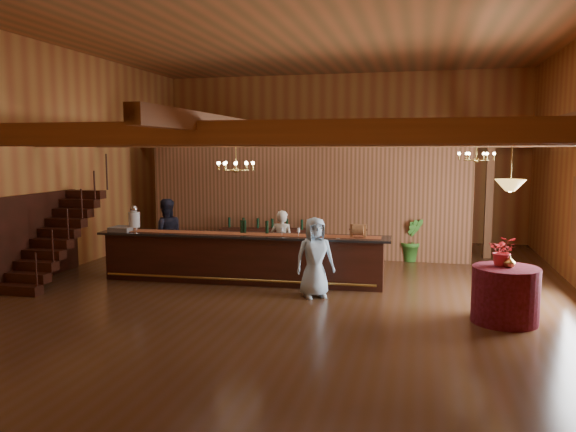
% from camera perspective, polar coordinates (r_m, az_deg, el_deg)
% --- Properties ---
extents(floor, '(14.00, 14.00, 0.00)m').
position_cam_1_polar(floor, '(12.47, 0.66, -7.17)').
color(floor, '#482B16').
rests_on(floor, ground).
extents(ceiling, '(14.00, 14.00, 0.00)m').
position_cam_1_polar(ceiling, '(12.36, 0.69, 18.41)').
color(ceiling, '#AC6335').
rests_on(ceiling, wall_back).
extents(wall_back, '(12.00, 0.10, 5.50)m').
position_cam_1_polar(wall_back, '(19.00, 5.36, 5.96)').
color(wall_back, '#AF7132').
rests_on(wall_back, floor).
extents(wall_front, '(12.00, 0.10, 5.50)m').
position_cam_1_polar(wall_front, '(5.51, -15.63, 3.90)').
color(wall_front, '#AF7132').
rests_on(wall_front, floor).
extents(wall_left, '(0.10, 14.00, 5.50)m').
position_cam_1_polar(wall_left, '(14.65, -22.97, 5.24)').
color(wall_left, '#AF7132').
rests_on(wall_left, floor).
extents(beam_grid, '(11.90, 13.90, 0.39)m').
position_cam_1_polar(beam_grid, '(12.60, 1.19, 7.84)').
color(beam_grid, '#975B33').
rests_on(beam_grid, wall_left).
extents(support_posts, '(9.20, 10.20, 3.20)m').
position_cam_1_polar(support_posts, '(11.70, 0.13, -0.12)').
color(support_posts, '#975B33').
rests_on(support_posts, floor).
extents(partition_wall, '(9.00, 0.18, 3.10)m').
position_cam_1_polar(partition_wall, '(15.70, 1.70, 1.45)').
color(partition_wall, brown).
rests_on(partition_wall, floor).
extents(staircase, '(1.00, 2.80, 2.00)m').
position_cam_1_polar(staircase, '(13.87, -22.62, -2.07)').
color(staircase, '#36130C').
rests_on(staircase, floor).
extents(backroom_boxes, '(4.10, 0.60, 1.10)m').
position_cam_1_polar(backroom_boxes, '(17.73, 3.66, -1.28)').
color(backroom_boxes, '#36130C').
rests_on(backroom_boxes, floor).
extents(tasting_bar, '(6.69, 1.14, 1.12)m').
position_cam_1_polar(tasting_bar, '(12.79, -4.71, -4.26)').
color(tasting_bar, '#36130C').
rests_on(tasting_bar, floor).
extents(beverage_dispenser, '(0.26, 0.26, 0.60)m').
position_cam_1_polar(beverage_dispenser, '(13.65, -15.36, -0.24)').
color(beverage_dispenser, silver).
rests_on(beverage_dispenser, tasting_bar).
extents(glass_rack_tray, '(0.50, 0.50, 0.10)m').
position_cam_1_polar(glass_rack_tray, '(13.70, -16.46, -1.25)').
color(glass_rack_tray, gray).
rests_on(glass_rack_tray, tasting_bar).
extents(raffle_drum, '(0.34, 0.24, 0.30)m').
position_cam_1_polar(raffle_drum, '(12.18, 7.15, -1.40)').
color(raffle_drum, '#A4683B').
rests_on(raffle_drum, tasting_bar).
extents(bar_bottle_0, '(0.07, 0.07, 0.30)m').
position_cam_1_polar(bar_bottle_0, '(12.81, -4.71, -1.09)').
color(bar_bottle_0, black).
rests_on(bar_bottle_0, tasting_bar).
extents(bar_bottle_1, '(0.07, 0.07, 0.30)m').
position_cam_1_polar(bar_bottle_1, '(12.79, -4.42, -1.09)').
color(bar_bottle_1, black).
rests_on(bar_bottle_1, tasting_bar).
extents(bar_bottle_2, '(0.07, 0.07, 0.30)m').
position_cam_1_polar(bar_bottle_2, '(12.66, -2.15, -1.16)').
color(bar_bottle_2, black).
rests_on(bar_bottle_2, tasting_bar).
extents(backbar_shelf, '(2.96, 0.91, 0.82)m').
position_cam_1_polar(backbar_shelf, '(15.66, -1.60, -2.77)').
color(backbar_shelf, '#36130C').
rests_on(backbar_shelf, floor).
extents(round_table, '(1.13, 1.13, 0.98)m').
position_cam_1_polar(round_table, '(10.55, 21.20, -7.48)').
color(round_table, maroon).
rests_on(round_table, floor).
extents(chandelier_left, '(0.80, 0.80, 0.69)m').
position_cam_1_polar(chandelier_left, '(12.01, -5.32, 5.12)').
color(chandelier_left, tan).
rests_on(chandelier_left, beam_grid).
extents(chandelier_right, '(0.80, 0.80, 0.50)m').
position_cam_1_polar(chandelier_right, '(13.52, 18.60, 5.80)').
color(chandelier_right, tan).
rests_on(chandelier_right, beam_grid).
extents(pendant_lamp, '(0.52, 0.52, 0.90)m').
position_cam_1_polar(pendant_lamp, '(10.26, 21.65, 2.93)').
color(pendant_lamp, tan).
rests_on(pendant_lamp, beam_grid).
extents(bartender, '(0.61, 0.43, 1.58)m').
position_cam_1_polar(bartender, '(13.34, -0.62, -2.78)').
color(bartender, silver).
rests_on(bartender, floor).
extents(staff_second, '(1.09, 1.02, 1.79)m').
position_cam_1_polar(staff_second, '(14.34, -12.29, -1.84)').
color(staff_second, black).
rests_on(staff_second, floor).
extents(guest, '(0.95, 0.84, 1.65)m').
position_cam_1_polar(guest, '(11.45, 2.75, -4.22)').
color(guest, '#ADD1E9').
rests_on(guest, floor).
extents(floor_plant, '(0.67, 0.55, 1.17)m').
position_cam_1_polar(floor_plant, '(15.48, 12.58, -2.39)').
color(floor_plant, '#337322').
rests_on(floor_plant, floor).
extents(table_flowers, '(0.53, 0.47, 0.53)m').
position_cam_1_polar(table_flowers, '(10.50, 21.00, -3.33)').
color(table_flowers, red).
rests_on(table_flowers, round_table).
extents(table_vase, '(0.19, 0.19, 0.32)m').
position_cam_1_polar(table_vase, '(10.42, 21.60, -4.01)').
color(table_vase, tan).
rests_on(table_vase, round_table).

